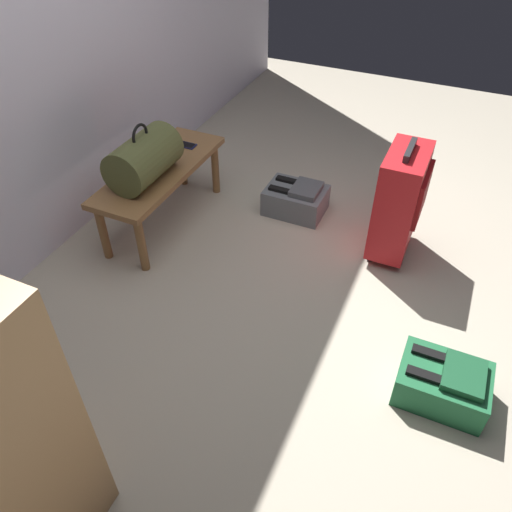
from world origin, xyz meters
name	(u,v)px	position (x,y,z in m)	size (l,w,h in m)	color
ground_plane	(312,299)	(0.00, 0.00, 0.00)	(6.60, 6.60, 0.00)	#B2A893
bench	(161,176)	(0.28, 1.09, 0.33)	(1.00, 0.36, 0.40)	olive
duffel_bag_olive	(144,158)	(0.15, 1.09, 0.53)	(0.44, 0.26, 0.34)	#51562D
cell_phone	(185,145)	(0.58, 1.09, 0.40)	(0.07, 0.14, 0.01)	#191E4C
suitcase_upright_red	(400,201)	(0.58, -0.28, 0.36)	(0.40, 0.24, 0.69)	red
backpack_grey	(296,199)	(0.73, 0.37, 0.09)	(0.28, 0.38, 0.21)	slate
backpack_green	(443,383)	(-0.34, -0.72, 0.09)	(0.28, 0.38, 0.21)	#1E6038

